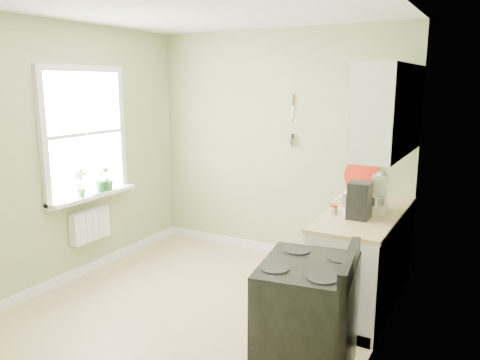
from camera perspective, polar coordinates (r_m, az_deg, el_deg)
The scene contains 21 objects.
floor at distance 4.52m, azimuth -5.76°, elevation -16.00°, with size 3.20×3.60×0.02m, color tan.
ceiling at distance 4.04m, azimuth -6.61°, elevation 20.53°, with size 3.20×3.60×0.02m, color white.
wall_back at distance 5.62m, azimuth 4.59°, elevation 4.19°, with size 3.20×0.02×2.70m, color #A3AE76.
wall_left at distance 5.16m, azimuth -20.94°, elevation 2.76°, with size 0.02×3.60×2.70m, color #A3AE76.
wall_right at distance 3.41m, azimuth 16.51°, elevation -1.26°, with size 0.02×3.60×2.70m, color #A3AE76.
base_cabinets at distance 4.68m, azimuth 14.91°, elevation -9.36°, with size 0.60×1.60×0.87m, color white.
countertop at distance 4.54m, azimuth 15.09°, elevation -3.97°, with size 0.64×1.60×0.04m, color #E0C189.
upper_cabinets at distance 4.45m, azimuth 17.78°, elevation 8.14°, with size 0.35×1.40×0.80m, color white.
window at distance 5.31m, azimuth -18.43°, elevation 5.35°, with size 0.06×1.14×1.44m.
window_sill at distance 5.36m, azimuth -17.44°, elevation -1.80°, with size 0.18×1.14×0.04m, color white.
radiator at distance 5.44m, azimuth -17.83°, elevation -5.25°, with size 0.12×0.50×0.35m, color white.
wall_utensils at distance 5.49m, azimuth 6.41°, elevation 6.23°, with size 0.02×0.14×0.58m.
stove at distance 3.42m, azimuth 8.20°, elevation -16.90°, with size 0.75×0.82×1.01m.
stand_mixer at distance 4.56m, azimuth 16.47°, elevation -1.74°, with size 0.22×0.32×0.36m.
kettle at distance 4.53m, azimuth 13.09°, elevation -2.25°, with size 0.21×0.12×0.21m.
coffee_maker at distance 4.26m, azimuth 14.33°, elevation -2.54°, with size 0.19×0.21×0.33m.
red_tray at distance 5.23m, azimuth 14.64°, elevation 0.48°, with size 0.38×0.38×0.02m, color red.
jar at distance 4.37m, azimuth 11.34°, elevation -3.54°, with size 0.07×0.07×0.08m.
plant_a at distance 5.20m, azimuth -18.91°, elevation -0.35°, with size 0.16×0.11×0.31m, color #357032.
plant_b at distance 5.40m, azimuth -16.63°, elevation 0.08°, with size 0.16×0.13×0.28m, color #357032.
plant_c at distance 5.46m, azimuth -15.94°, elevation 0.19°, with size 0.15×0.15×0.27m, color #357032.
Camera 1 is at (2.32, -3.25, 2.09)m, focal length 35.00 mm.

